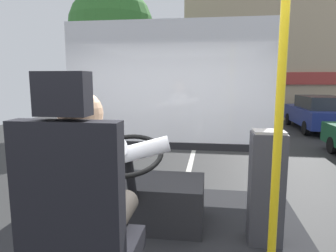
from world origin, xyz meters
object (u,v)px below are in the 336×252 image
object	(u,v)px
steering_console	(141,199)
driver_seat	(81,234)
bus_driver	(88,188)
handrail_pole	(277,145)
fare_box	(266,188)
parked_car_blue	(318,113)

from	to	relation	value
steering_console	driver_seat	bearing A→B (deg)	-90.00
bus_driver	handrail_pole	world-z (taller)	handrail_pole
steering_console	handrail_pole	world-z (taller)	handrail_pole
fare_box	parked_car_blue	world-z (taller)	fare_box
driver_seat	fare_box	bearing A→B (deg)	45.66
bus_driver	steering_console	bearing A→B (deg)	90.00
driver_seat	fare_box	distance (m)	1.49
bus_driver	parked_car_blue	size ratio (longest dim) A/B	0.19
fare_box	parked_car_blue	xyz separation A→B (m)	(3.87, 10.54, -0.50)
fare_box	parked_car_blue	bearing A→B (deg)	69.82
steering_console	handrail_pole	xyz separation A→B (m)	(0.94, -0.93, 0.72)
fare_box	bus_driver	bearing A→B (deg)	-137.49
handrail_pole	parked_car_blue	world-z (taller)	handrail_pole
driver_seat	fare_box	size ratio (longest dim) A/B	1.46
steering_console	parked_car_blue	size ratio (longest dim) A/B	0.27
steering_console	fare_box	bearing A→B (deg)	-9.62
handrail_pole	fare_box	bearing A→B (deg)	82.64
steering_console	parked_car_blue	bearing A→B (deg)	64.65
bus_driver	parked_car_blue	xyz separation A→B (m)	(4.91, 11.49, -0.79)
steering_console	parked_car_blue	world-z (taller)	steering_console
handrail_pole	driver_seat	bearing A→B (deg)	-162.09
driver_seat	parked_car_blue	xyz separation A→B (m)	(4.91, 11.60, -0.61)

